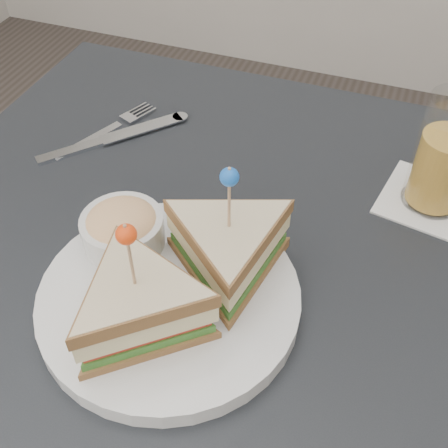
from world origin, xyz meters
TOP-DOWN VIEW (x-y plane):
  - table at (0.00, 0.00)m, footprint 0.80×0.80m
  - plate_meal at (-0.01, -0.07)m, footprint 0.31×0.32m
  - cutlery_fork at (-0.23, 0.18)m, footprint 0.08×0.17m
  - cutlery_knife at (-0.22, 0.15)m, footprint 0.16×0.18m
  - drink_set at (0.22, 0.18)m, footprint 0.13×0.13m

SIDE VIEW (x-z plane):
  - table at x=0.00m, z-range 0.30..1.05m
  - cutlery_fork at x=-0.23m, z-range 0.75..0.76m
  - cutlery_knife at x=-0.22m, z-range 0.75..0.76m
  - plate_meal at x=-0.01m, z-range 0.71..0.87m
  - drink_set at x=0.22m, z-range 0.74..0.89m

